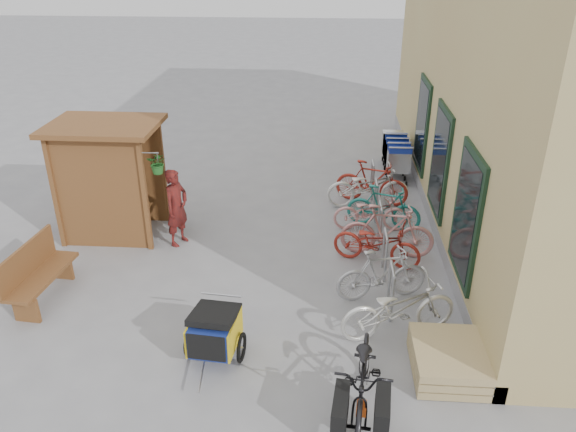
# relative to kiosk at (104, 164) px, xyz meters

# --- Properties ---
(ground) EXTENTS (80.00, 80.00, 0.00)m
(ground) POSITION_rel_kiosk_xyz_m (3.28, -2.47, -1.55)
(ground) COLOR gray
(kiosk) EXTENTS (2.49, 1.65, 2.40)m
(kiosk) POSITION_rel_kiosk_xyz_m (0.00, 0.00, 0.00)
(kiosk) COLOR brown
(kiosk) RESTS_ON ground
(bike_rack) EXTENTS (0.05, 5.35, 0.86)m
(bike_rack) POSITION_rel_kiosk_xyz_m (5.58, -0.07, -1.04)
(bike_rack) COLOR #A5A8AD
(bike_rack) RESTS_ON ground
(pallet_stack) EXTENTS (1.00, 1.20, 0.40)m
(pallet_stack) POSITION_rel_kiosk_xyz_m (6.28, -3.87, -1.34)
(pallet_stack) COLOR tan
(pallet_stack) RESTS_ON ground
(bench) EXTENTS (0.63, 1.67, 1.03)m
(bench) POSITION_rel_kiosk_xyz_m (-0.41, -2.48, -1.03)
(bench) COLOR brown
(bench) RESTS_ON ground
(shopping_carts) EXTENTS (0.60, 2.02, 1.07)m
(shopping_carts) POSITION_rel_kiosk_xyz_m (6.28, 3.89, -0.93)
(shopping_carts) COLOR silver
(shopping_carts) RESTS_ON ground
(child_trailer) EXTENTS (0.89, 1.46, 0.85)m
(child_trailer) POSITION_rel_kiosk_xyz_m (2.90, -3.76, -1.08)
(child_trailer) COLOR navy
(child_trailer) RESTS_ON ground
(cargo_bike) EXTENTS (0.90, 2.04, 1.04)m
(cargo_bike) POSITION_rel_kiosk_xyz_m (5.02, -4.71, -1.04)
(cargo_bike) COLOR black
(cargo_bike) RESTS_ON ground
(person_kiosk) EXTENTS (0.59, 0.69, 1.61)m
(person_kiosk) POSITION_rel_kiosk_xyz_m (1.50, -0.34, -0.75)
(person_kiosk) COLOR maroon
(person_kiosk) RESTS_ON ground
(bike_0) EXTENTS (2.00, 1.22, 0.99)m
(bike_0) POSITION_rel_kiosk_xyz_m (5.64, -3.04, -1.06)
(bike_0) COLOR silver
(bike_0) RESTS_ON ground
(bike_1) EXTENTS (1.66, 0.83, 0.96)m
(bike_1) POSITION_rel_kiosk_xyz_m (5.46, -2.05, -1.07)
(bike_1) COLOR #B7B7BC
(bike_1) RESTS_ON ground
(bike_2) EXTENTS (1.79, 1.09, 0.89)m
(bike_2) POSITION_rel_kiosk_xyz_m (5.46, -0.88, -1.11)
(bike_2) COLOR maroon
(bike_2) RESTS_ON ground
(bike_3) EXTENTS (1.85, 0.68, 1.09)m
(bike_3) POSITION_rel_kiosk_xyz_m (5.68, -0.57, -1.01)
(bike_3) COLOR tan
(bike_3) RESTS_ON ground
(bike_4) EXTENTS (1.61, 0.60, 0.84)m
(bike_4) POSITION_rel_kiosk_xyz_m (5.44, 0.52, -1.13)
(bike_4) COLOR tan
(bike_4) RESTS_ON ground
(bike_5) EXTENTS (1.67, 0.91, 0.97)m
(bike_5) POSITION_rel_kiosk_xyz_m (5.71, 0.64, -1.07)
(bike_5) COLOR #1F7E75
(bike_5) RESTS_ON ground
(bike_6) EXTENTS (1.97, 0.90, 1.00)m
(bike_6) POSITION_rel_kiosk_xyz_m (5.44, 1.71, -1.05)
(bike_6) COLOR silver
(bike_6) RESTS_ON ground
(bike_7) EXTENTS (1.80, 0.97, 1.04)m
(bike_7) POSITION_rel_kiosk_xyz_m (5.54, 1.92, -1.03)
(bike_7) COLOR maroon
(bike_7) RESTS_ON ground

